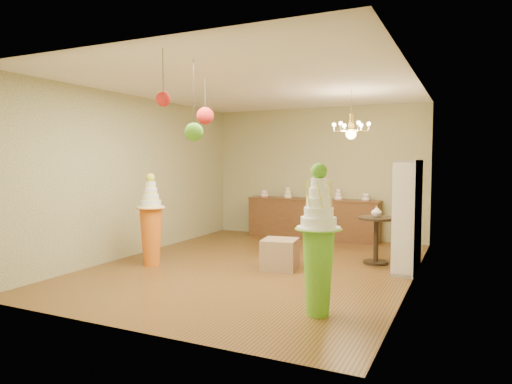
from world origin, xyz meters
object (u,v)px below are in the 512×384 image
at_px(pedestal_green, 318,252).
at_px(round_table, 376,234).
at_px(sideboard, 312,218).
at_px(pedestal_orange, 151,228).

distance_m(pedestal_green, round_table, 2.98).
relative_size(pedestal_green, sideboard, 0.58).
bearing_deg(sideboard, pedestal_green, -71.09).
distance_m(pedestal_green, pedestal_orange, 3.54).
xyz_separation_m(pedestal_orange, sideboard, (1.65, 3.71, -0.16)).
distance_m(sideboard, round_table, 2.64).
relative_size(pedestal_orange, round_table, 1.93).
height_order(pedestal_green, round_table, pedestal_green).
bearing_deg(pedestal_green, sideboard, 108.91).
bearing_deg(pedestal_green, pedestal_orange, 160.18).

